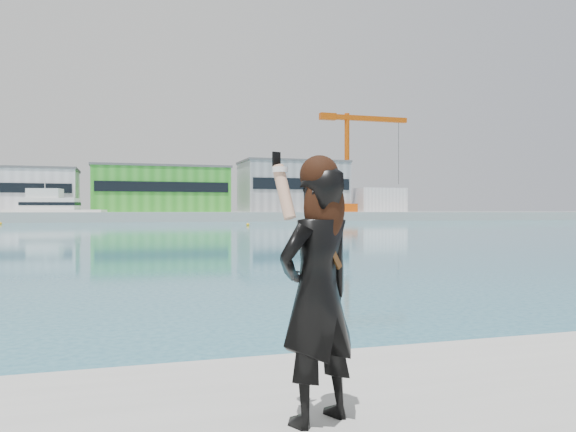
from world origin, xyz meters
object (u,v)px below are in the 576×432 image
buoy_near (248,226)px  woman (317,286)px  buoy_far (1,224)px  motor_yacht (53,210)px  dock_crane (352,158)px

buoy_near → woman: woman is taller
buoy_far → woman: 101.47m
motor_yacht → dock_crane: bearing=16.7°
woman → dock_crane: bearing=-137.2°
motor_yacht → buoy_far: motor_yacht is taller
dock_crane → buoy_far: size_ratio=48.00×
dock_crane → buoy_near: bearing=-129.8°
dock_crane → woman: dock_crane is taller
motor_yacht → buoy_far: size_ratio=39.08×
buoy_near → buoy_far: (-37.74, 19.33, 0.00)m
buoy_near → buoy_far: size_ratio=1.00×
woman → buoy_near: bearing=-126.2°
buoy_near → buoy_far: bearing=152.9°
motor_yacht → woman: (13.68, -117.10, -0.72)m
motor_yacht → buoy_near: motor_yacht is taller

